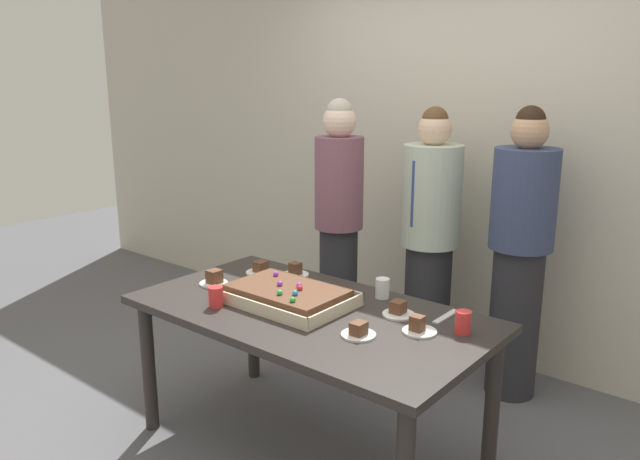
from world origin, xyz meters
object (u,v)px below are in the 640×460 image
Objects in this scene: party_table at (309,326)px; drink_cup_far_end at (382,288)px; plated_slice_far_left at (260,269)px; cake_server_utensil at (446,317)px; plated_slice_near_left at (214,279)px; drink_cup_middle at (216,297)px; plated_slice_near_right at (398,311)px; plated_slice_center_back at (359,332)px; person_striped_tie_right at (430,239)px; drink_cup_nearest at (463,322)px; person_serving_front at (520,252)px; plated_slice_center_front at (295,272)px; plated_slice_far_right at (418,328)px; person_green_shirt_behind at (339,229)px; sheet_cake at (287,295)px.

drink_cup_far_end is (0.18, 0.35, 0.14)m from party_table.
cake_server_utensil is (1.12, 0.07, -0.02)m from plated_slice_far_left.
drink_cup_middle is (0.26, -0.21, 0.02)m from plated_slice_near_left.
drink_cup_far_end is at bearing 26.24° from plated_slice_near_left.
plated_slice_near_right is 1.50× the size of drink_cup_far_end.
plated_slice_near_left reaches higher than cake_server_utensil.
plated_slice_near_right is at bearing 89.39° from plated_slice_center_back.
person_striped_tie_right is (-0.20, 0.82, 0.05)m from drink_cup_far_end.
cake_server_utensil is at bearing 141.03° from drink_cup_nearest.
cake_server_utensil is 0.12× the size of person_serving_front.
party_table is at bearing -149.87° from cake_server_utensil.
plated_slice_center_front is 0.87m from plated_slice_center_back.
party_table is 11.43× the size of plated_slice_far_right.
cake_server_utensil is at bearing 39.90° from person_green_shirt_behind.
person_striped_tie_right is (-0.39, 1.28, 0.08)m from plated_slice_center_back.
sheet_cake is at bearing -166.07° from drink_cup_nearest.
party_table is at bearing 0.13° from sheet_cake.
person_green_shirt_behind reaches higher than plated_slice_near_right.
drink_cup_nearest is at bearing 37.58° from plated_slice_far_right.
person_serving_front is (-0.01, 0.88, 0.11)m from cake_server_utensil.
person_serving_front is (0.17, 1.30, 0.09)m from plated_slice_center_back.
plated_slice_near_right is 1.05m from person_striped_tie_right.
plated_slice_near_right is at bearing 27.60° from person_striped_tie_right.
person_green_shirt_behind reaches higher than plated_slice_near_left.
drink_cup_far_end reaches higher than plated_slice_near_left.
plated_slice_far_right is 0.09× the size of person_green_shirt_behind.
party_table is 0.63m from plated_slice_far_left.
person_serving_front is at bearing 60.48° from sheet_cake.
plated_slice_center_front reaches higher than plated_slice_far_left.
plated_slice_far_left is at bearing -19.74° from person_serving_front.
plated_slice_near_right is 0.09× the size of person_striped_tie_right.
plated_slice_far_right is at bearing 20.88° from drink_cup_middle.
drink_cup_nearest and drink_cup_middle have the same top height.
person_striped_tie_right reaches higher than plated_slice_center_front.
plated_slice_center_front is 0.94m from cake_server_utensil.
person_serving_front is at bearing 40.73° from plated_slice_far_left.
person_serving_front is (0.54, 1.20, 0.20)m from party_table.
person_striped_tie_right reaches higher than drink_cup_far_end.
cake_server_utensil is at bearing 87.66° from plated_slice_far_right.
drink_cup_middle reaches higher than plated_slice_center_back.
person_green_shirt_behind is at bearing 112.27° from sheet_cake.
person_serving_front reaches higher than plated_slice_near_left.
plated_slice_center_front is 0.09× the size of person_green_shirt_behind.
plated_slice_near_left is 1.34m from drink_cup_nearest.
drink_cup_middle is (-0.73, -0.46, 0.03)m from plated_slice_near_right.
plated_slice_far_right is at bearing -92.34° from cake_server_utensil.
drink_cup_far_end reaches higher than cake_server_utensil.
person_green_shirt_behind is at bearing 96.59° from drink_cup_middle.
plated_slice_center_front is (-0.75, 0.13, 0.00)m from plated_slice_near_right.
person_striped_tie_right is at bearing 59.53° from plated_slice_far_left.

